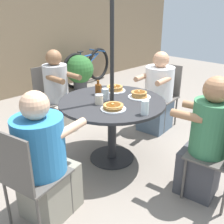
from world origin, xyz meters
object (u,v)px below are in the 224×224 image
at_px(pancake_plate_a, 115,89).
at_px(pancake_plate_c, 113,107).
at_px(diner_east, 157,96).
at_px(patio_chair_south, 51,94).
at_px(pancake_plate_b, 139,95).
at_px(diner_south, 58,95).
at_px(drinking_glass_b, 145,107).
at_px(syrup_bottle, 98,89).
at_px(coffee_cup, 99,99).
at_px(potted_shrub, 80,70).
at_px(drinking_glass_a, 105,94).
at_px(diner_west, 45,163).
at_px(diner_north, 205,143).
at_px(bicycle, 87,67).
at_px(patio_table, 112,111).
at_px(patio_chair_west, 27,173).
at_px(patio_chair_east, 163,92).

relative_size(pancake_plate_a, pancake_plate_c, 1.00).
distance_m(diner_east, patio_chair_south, 1.50).
bearing_deg(pancake_plate_b, pancake_plate_a, 94.05).
height_order(diner_south, drinking_glass_b, diner_south).
height_order(syrup_bottle, coffee_cup, syrup_bottle).
bearing_deg(diner_east, potted_shrub, -16.63).
xyz_separation_m(pancake_plate_a, drinking_glass_a, (-0.27, -0.12, 0.03)).
bearing_deg(drinking_glass_a, diner_west, -161.70).
distance_m(syrup_bottle, potted_shrub, 2.52).
bearing_deg(syrup_bottle, diner_north, -84.82).
xyz_separation_m(patio_chair_south, diner_south, (0.00, -0.17, 0.02)).
bearing_deg(patio_chair_south, bicycle, -143.51).
distance_m(patio_table, pancake_plate_c, 0.29).
height_order(drinking_glass_a, potted_shrub, drinking_glass_a).
height_order(patio_table, patio_chair_west, patio_chair_west).
bearing_deg(bicycle, drinking_glass_b, -130.84).
height_order(diner_east, pancake_plate_a, diner_east).
distance_m(diner_north, coffee_cup, 1.12).
xyz_separation_m(patio_chair_west, pancake_plate_a, (1.44, 0.49, 0.23)).
height_order(diner_south, pancake_plate_c, diner_south).
distance_m(diner_north, drinking_glass_b, 0.63).
bearing_deg(drinking_glass_a, diner_south, 90.46).
bearing_deg(patio_table, patio_chair_west, -166.86).
relative_size(patio_chair_south, pancake_plate_c, 3.52).
bearing_deg(pancake_plate_b, drinking_glass_a, 141.74).
height_order(patio_chair_east, patio_chair_west, same).
relative_size(diner_north, pancake_plate_b, 4.56).
bearing_deg(patio_chair_south, diner_north, 93.78).
xyz_separation_m(patio_table, pancake_plate_c, (-0.17, -0.19, 0.14)).
xyz_separation_m(diner_west, syrup_bottle, (1.04, 0.50, 0.28)).
height_order(diner_east, pancake_plate_c, diner_east).
bearing_deg(pancake_plate_c, pancake_plate_b, 5.73).
distance_m(patio_chair_east, bicycle, 2.52).
relative_size(diner_east, patio_chair_south, 1.24).
bearing_deg(pancake_plate_b, patio_chair_south, 102.88).
bearing_deg(diner_south, diner_west, 51.27).
height_order(patio_chair_east, diner_south, diner_south).
height_order(diner_west, bicycle, diner_west).
bearing_deg(bicycle, patio_chair_south, -152.52).
bearing_deg(potted_shrub, pancake_plate_a, -118.05).
distance_m(pancake_plate_a, bicycle, 2.84).
height_order(patio_chair_west, coffee_cup, patio_chair_west).
relative_size(diner_south, syrup_bottle, 6.90).
distance_m(patio_chair_south, pancake_plate_a, 1.05).
bearing_deg(pancake_plate_b, bicycle, 61.02).
xyz_separation_m(pancake_plate_a, pancake_plate_c, (-0.43, -0.40, -0.00)).
relative_size(patio_table, drinking_glass_a, 9.99).
relative_size(diner_east, pancake_plate_c, 4.38).
height_order(pancake_plate_a, coffee_cup, coffee_cup).
bearing_deg(syrup_bottle, pancake_plate_a, -12.92).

